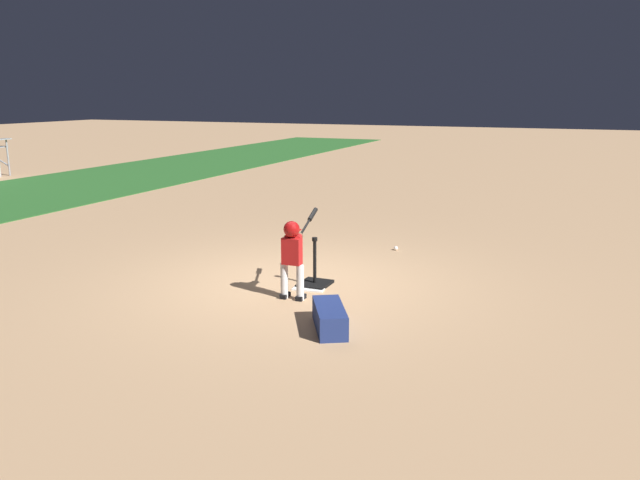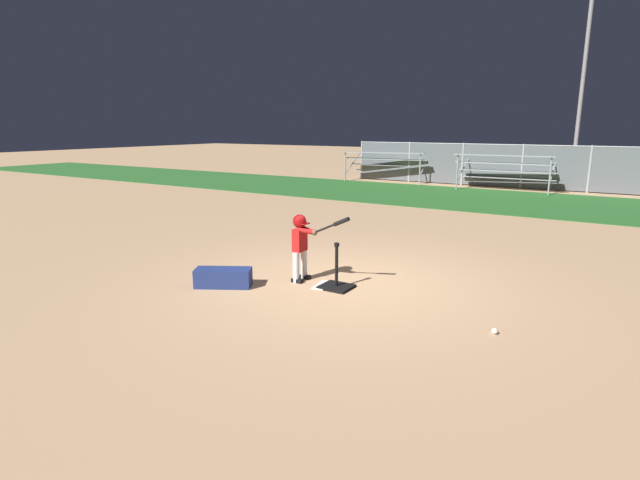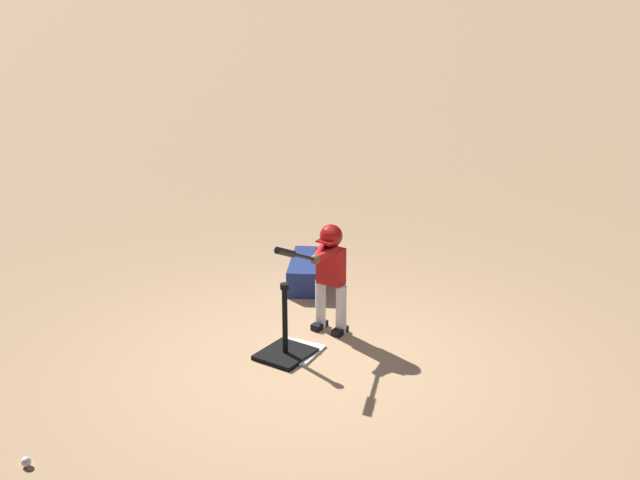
% 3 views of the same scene
% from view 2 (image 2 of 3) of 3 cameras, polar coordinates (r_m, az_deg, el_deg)
% --- Properties ---
extents(ground_plane, '(90.00, 90.00, 0.00)m').
position_cam_2_polar(ground_plane, '(7.79, 3.27, -4.93)').
color(ground_plane, tan).
extents(grass_outfield_strip, '(56.00, 5.53, 0.02)m').
position_cam_2_polar(grass_outfield_strip, '(17.29, 19.71, 4.29)').
color(grass_outfield_strip, '#286026').
rests_on(grass_outfield_strip, ground_plane).
extents(backstop_fence, '(13.89, 0.08, 1.70)m').
position_cam_2_polar(backstop_fence, '(20.85, 22.12, 7.92)').
color(backstop_fence, '#9E9EA3').
rests_on(backstop_fence, ground_plane).
extents(home_plate, '(0.50, 0.50, 0.02)m').
position_cam_2_polar(home_plate, '(7.61, 1.23, -5.28)').
color(home_plate, white).
rests_on(home_plate, ground_plane).
extents(batting_tee, '(0.46, 0.42, 0.70)m').
position_cam_2_polar(batting_tee, '(7.52, 1.89, -4.88)').
color(batting_tee, black).
rests_on(batting_tee, ground_plane).
extents(batter_child, '(0.97, 0.33, 1.10)m').
position_cam_2_polar(batter_child, '(7.72, -2.09, 0.07)').
color(batter_child, silver).
rests_on(batter_child, ground_plane).
extents(baseball, '(0.07, 0.07, 0.07)m').
position_cam_2_polar(baseball, '(6.29, 19.33, -9.80)').
color(baseball, white).
rests_on(baseball, ground_plane).
extents(bleachers_left_center, '(3.91, 3.08, 1.31)m').
position_cam_2_polar(bleachers_left_center, '(22.69, 7.91, 8.42)').
color(bleachers_left_center, '#93969E').
rests_on(bleachers_left_center, ground_plane).
extents(bleachers_right_center, '(3.58, 2.70, 1.38)m').
position_cam_2_polar(bleachers_right_center, '(20.48, 20.60, 7.34)').
color(bleachers_right_center, '#93969E').
rests_on(bleachers_right_center, ground_plane).
extents(equipment_bag, '(0.89, 0.69, 0.28)m').
position_cam_2_polar(equipment_bag, '(7.71, -11.00, -4.24)').
color(equipment_bag, navy).
rests_on(equipment_bag, ground_plane).
extents(field_light_pole, '(1.76, 0.44, 9.06)m').
position_cam_2_polar(field_light_pole, '(29.67, 28.11, 18.26)').
color(field_light_pole, slate).
rests_on(field_light_pole, ground_plane).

